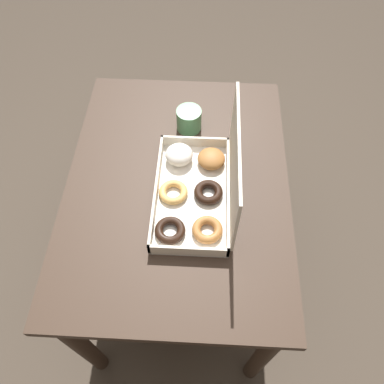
# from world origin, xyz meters

# --- Properties ---
(ground_plane) EXTENTS (8.00, 8.00, 0.00)m
(ground_plane) POSITION_xyz_m (0.00, 0.00, 0.00)
(ground_plane) COLOR #42382D
(dining_table) EXTENTS (0.97, 0.71, 0.71)m
(dining_table) POSITION_xyz_m (0.00, 0.00, 0.59)
(dining_table) COLOR #38281E
(dining_table) RESTS_ON ground_plane
(donut_box) EXTENTS (0.41, 0.24, 0.28)m
(donut_box) POSITION_xyz_m (0.03, 0.08, 0.77)
(donut_box) COLOR silver
(donut_box) RESTS_ON dining_table
(coffee_mug) EXTENTS (0.09, 0.09, 0.08)m
(coffee_mug) POSITION_xyz_m (-0.24, 0.02, 0.76)
(coffee_mug) COLOR #4C8456
(coffee_mug) RESTS_ON dining_table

